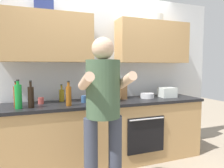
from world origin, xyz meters
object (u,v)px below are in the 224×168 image
Objects in this scene: bottle_vinegar at (16,96)px; cup_tea at (84,99)px; grocery_bag_produce at (167,92)px; bottle_oil at (62,95)px; bottle_hotsauce at (90,94)px; person_standing at (103,106)px; bottle_syrup at (69,95)px; cup_ceramic at (41,101)px; mixing_bowl at (147,96)px; potted_herb at (113,91)px; knife_block at (122,91)px; bottle_water at (113,89)px; bottle_soda at (18,96)px; bottle_soy at (31,97)px.

bottle_vinegar reaches higher than cup_tea.
bottle_vinegar is 1.29× the size of grocery_bag_produce.
bottle_hotsauce is (0.38, -0.12, 0.02)m from bottle_oil.
cup_tea is at bearing 91.86° from person_standing.
bottle_syrup reaches higher than cup_ceramic.
bottle_syrup is 1.60m from grocery_bag_produce.
bottle_oil is 1.29m from mixing_bowl.
bottle_oil is 0.72m from potted_herb.
bottle_syrup is 0.88m from knife_block.
knife_block is (0.51, 0.02, 0.02)m from bottle_hotsauce.
bottle_hotsauce is at bearing 177.33° from mixing_bowl.
bottle_vinegar reaches higher than knife_block.
person_standing is 5.37× the size of bottle_syrup.
mixing_bowl is at bearing 175.53° from grocery_bag_produce.
knife_block is at bearing 17.72° from bottle_syrup.
bottle_water reaches higher than bottle_syrup.
bottle_soda is at bearing -174.15° from mixing_bowl.
bottle_water is 4.04× the size of cup_ceramic.
knife_block is (0.59, 0.89, 0.03)m from person_standing.
bottle_oil is at bearing 41.59° from bottle_soy.
knife_block is 1.14× the size of potted_herb.
bottle_syrup reaches higher than bottle_hotsauce.
grocery_bag_produce is at bearing -10.63° from bottle_water.
person_standing is 1.56m from grocery_bag_produce.
person_standing is at bearing -117.21° from potted_herb.
bottle_vinegar reaches higher than potted_herb.
bottle_soda is at bearing -146.36° from bottle_oil.
knife_block is (0.62, 0.10, 0.07)m from cup_tea.
bottle_syrup is 0.42m from bottle_hotsauce.
cup_tea is (0.27, -0.21, -0.04)m from bottle_oil.
bottle_soy is (-0.69, 0.64, 0.04)m from person_standing.
potted_herb reaches higher than cup_ceramic.
knife_block is 1.23× the size of grocery_bag_produce.
person_standing reaches higher than cup_ceramic.
cup_ceramic is 0.32× the size of potted_herb.
bottle_syrup is (-0.25, 0.62, 0.04)m from person_standing.
bottle_hotsauce reaches higher than mixing_bowl.
mixing_bowl is at bearing 9.66° from bottle_syrup.
person_standing reaches higher than bottle_hotsauce.
grocery_bag_produce is at bearing -3.17° from bottle_hotsauce.
cup_ceramic is (0.11, 0.23, -0.09)m from bottle_soy.
knife_block is at bearing 173.41° from grocery_bag_produce.
bottle_syrup is (0.57, -0.03, -0.02)m from bottle_soda.
cup_tea is at bearing 2.29° from bottle_vinegar.
cup_ceramic is at bearing 178.06° from mixing_bowl.
cup_ceramic is 1.91m from grocery_bag_produce.
bottle_soda is 1.82m from mixing_bowl.
potted_herb is 1.08× the size of grocery_bag_produce.
grocery_bag_produce is (0.87, -0.16, -0.07)m from bottle_water.
bottle_vinegar is at bearing -156.66° from bottle_oil.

